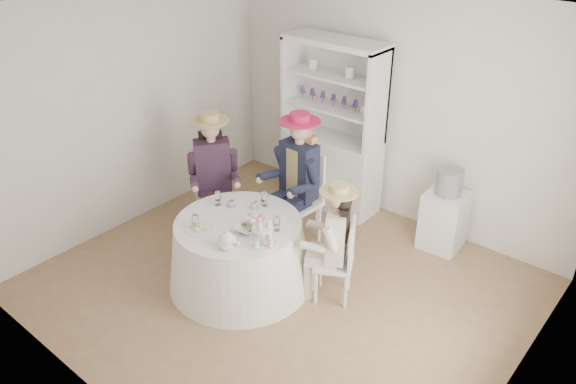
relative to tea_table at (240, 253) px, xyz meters
The scene contains 23 objects.
ground 0.56m from the tea_table, 30.28° to the left, with size 4.50×4.50×0.00m, color olive.
ceiling 2.38m from the tea_table, 30.28° to the left, with size 4.50×4.50×0.00m, color white.
wall_back 2.46m from the tea_table, 80.53° to the left, with size 4.50×4.50×0.00m, color silver.
wall_front 2.08m from the tea_table, 78.29° to the right, with size 4.50×4.50×0.00m, color silver.
wall_left 2.14m from the tea_table, behind, with size 4.50×4.50×0.00m, color silver.
wall_right 2.81m from the tea_table, ahead, with size 4.50×4.50×0.00m, color silver.
tea_table is the anchor object (origin of this frame).
hutch 1.99m from the tea_table, 98.03° to the left, with size 1.41×0.90×2.09m.
side_table 2.30m from the tea_table, 56.49° to the left, with size 0.43×0.43×0.67m, color silver.
hatbox 2.35m from the tea_table, 56.49° to the left, with size 0.28×0.28×0.28m, color black.
guest_left 1.07m from the tea_table, 150.68° to the left, with size 0.64×0.62×1.49m.
guest_mid 1.09m from the tea_table, 91.59° to the left, with size 0.57×0.59×1.55m.
guest_right 1.01m from the tea_table, 25.53° to the left, with size 0.54×0.49×1.26m.
spare_chair 1.56m from the tea_table, 97.47° to the left, with size 0.53×0.53×1.00m.
teacup_a 0.50m from the tea_table, 147.19° to the left, with size 0.08×0.08×0.06m, color white.
teacup_b 0.49m from the tea_table, 101.04° to the left, with size 0.08×0.08×0.07m, color white.
teacup_c 0.50m from the tea_table, 13.56° to the left, with size 0.08×0.08×0.06m, color white.
flower_bowl 0.43m from the tea_table, 21.54° to the right, with size 0.20×0.20×0.05m, color white.
flower_arrangement 0.50m from the tea_table, ahead, with size 0.18×0.18×0.07m.
table_teapot 0.62m from the tea_table, 57.81° to the right, with size 0.24×0.17×0.18m.
sandwich_plate 0.53m from the tea_table, 120.27° to the right, with size 0.27×0.27×0.06m.
cupcake_stand 0.65m from the tea_table, 15.69° to the right, with size 0.26×0.26×0.25m.
stemware_set 0.44m from the tea_table, ahead, with size 0.85×0.82×0.15m.
Camera 1 is at (2.97, -3.45, 3.61)m, focal length 35.00 mm.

